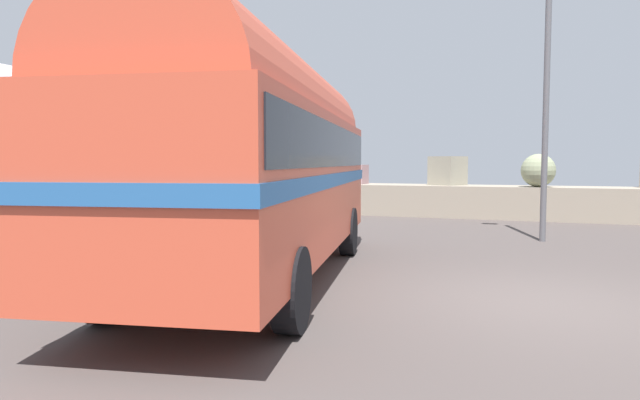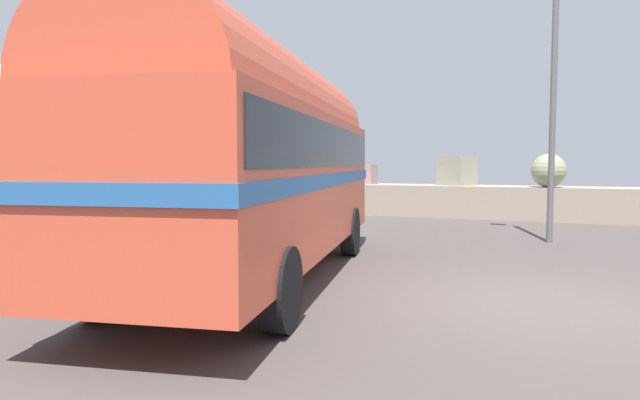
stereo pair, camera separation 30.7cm
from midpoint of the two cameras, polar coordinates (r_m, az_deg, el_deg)
The scene contains 5 objects.
ground at distance 8.03m, azimuth 21.93°, elevation -9.97°, with size 32.00×26.00×0.02m.
breakwater at distance 19.63m, azimuth 22.41°, elevation 0.00°, with size 31.36×1.96×2.36m.
vintage_coach at distance 8.81m, azimuth -5.49°, elevation 4.88°, with size 4.01×8.88×3.70m.
second_coach at distance 13.62m, azimuth -22.29°, elevation 4.26°, with size 2.89×8.70×3.70m.
lamp_post at distance 14.23m, azimuth 23.26°, elevation 11.76°, with size 0.80×0.54×7.01m.
Camera 2 is at (0.17, -7.75, 1.90)m, focal length 31.11 mm.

